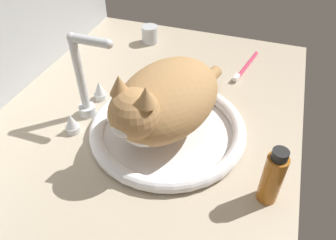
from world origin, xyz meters
TOP-DOWN VIEW (x-y plane):
  - countertop at (0.00, 0.00)cm, footprint 100.42×72.22cm
  - sink_basin at (-2.54, -6.58)cm, footprint 35.61×35.61cm
  - faucet at (-2.54, 13.51)cm, footprint 16.55×11.37cm
  - cat at (-4.24, -6.12)cm, footprint 38.69×25.23cm
  - metal_jar at (37.02, 13.40)cm, footprint 5.35×5.35cm
  - amber_bottle at (-13.18, -29.99)cm, footprint 3.83×3.83cm
  - toothbrush at (31.06, -19.24)cm, footprint 18.27×4.87cm

SIDE VIEW (x-z plane):
  - countertop at x=0.00cm, z-range 0.00..3.00cm
  - toothbrush at x=31.06cm, z-range 2.76..4.46cm
  - sink_basin at x=-2.54cm, z-range 2.84..5.93cm
  - metal_jar at x=37.02cm, z-range 3.02..8.62cm
  - amber_bottle at x=-13.18cm, z-range 2.64..15.34cm
  - faucet at x=-2.54cm, z-range 0.75..22.43cm
  - cat at x=-4.24cm, z-range 4.65..22.23cm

